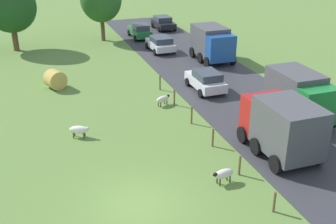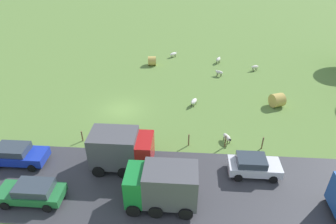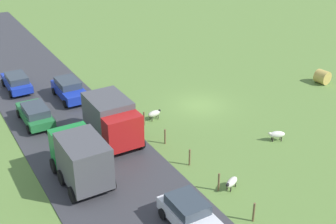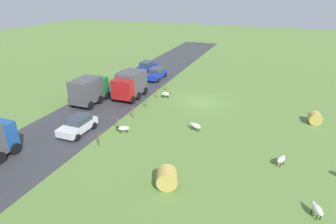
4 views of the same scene
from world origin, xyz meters
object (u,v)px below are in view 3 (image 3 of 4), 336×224
(sheep_1, at_px, (277,134))
(truck_2, at_px, (112,120))
(sheep_0, at_px, (232,182))
(car_4, at_px, (190,214))
(car_1, at_px, (35,114))
(sheep_5, at_px, (154,114))
(car_2, at_px, (17,82))
(truck_1, at_px, (81,158))
(car_5, at_px, (69,89))
(hay_bale_0, at_px, (322,77))

(sheep_1, distance_m, truck_2, 11.76)
(sheep_0, relative_size, car_4, 0.31)
(sheep_1, relative_size, car_1, 0.28)
(sheep_0, relative_size, truck_2, 0.26)
(car_1, bearing_deg, sheep_0, 118.72)
(sheep_5, distance_m, car_2, 13.58)
(truck_1, xyz_separation_m, truck_2, (-3.58, -3.51, 0.03))
(truck_1, bearing_deg, sheep_5, -147.04)
(sheep_0, xyz_separation_m, car_2, (7.50, -21.33, 0.38))
(truck_1, relative_size, car_1, 1.05)
(sheep_5, distance_m, car_5, 8.30)
(hay_bale_0, bearing_deg, car_5, -21.77)
(car_2, bearing_deg, hay_bale_0, 153.08)
(hay_bale_0, bearing_deg, car_2, -26.92)
(car_1, relative_size, car_2, 1.01)
(sheep_1, xyz_separation_m, car_5, (10.35, -14.32, 0.39))
(sheep_0, bearing_deg, car_5, -76.82)
(sheep_5, xyz_separation_m, car_1, (8.13, -4.02, 0.32))
(sheep_5, distance_m, hay_bale_0, 16.96)
(hay_bale_0, distance_m, truck_1, 24.97)
(sheep_1, distance_m, car_1, 18.08)
(truck_1, distance_m, car_1, 9.12)
(hay_bale_0, bearing_deg, sheep_1, 28.09)
(car_4, bearing_deg, hay_bale_0, -154.02)
(hay_bale_0, distance_m, car_2, 27.72)
(sheep_1, height_order, truck_1, truck_1)
(car_1, bearing_deg, truck_2, 125.23)
(car_4, bearing_deg, sheep_0, -158.64)
(sheep_0, bearing_deg, sheep_1, -154.91)
(sheep_5, relative_size, truck_1, 0.26)
(sheep_1, distance_m, car_4, 11.27)
(sheep_0, bearing_deg, truck_1, -34.78)
(car_2, relative_size, car_4, 1.13)
(sheep_0, xyz_separation_m, hay_bale_0, (-17.22, -8.78, 0.16))
(hay_bale_0, height_order, truck_1, truck_1)
(truck_1, bearing_deg, sheep_1, 170.80)
(car_4, bearing_deg, truck_2, -90.70)
(truck_1, height_order, car_2, truck_1)
(sheep_0, xyz_separation_m, sheep_5, (-0.33, -10.23, 0.05))
(truck_2, bearing_deg, truck_1, 44.49)
(sheep_5, height_order, car_5, car_5)
(car_2, bearing_deg, sheep_0, 109.36)
(car_4, bearing_deg, sheep_1, -156.34)
(car_4, bearing_deg, car_1, -76.50)
(sheep_0, bearing_deg, hay_bale_0, -152.99)
(hay_bale_0, height_order, car_5, car_5)
(car_2, bearing_deg, truck_1, 90.13)
(sheep_0, height_order, car_2, car_2)
(sheep_5, bearing_deg, hay_bale_0, 175.10)
(truck_2, height_order, car_1, truck_2)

